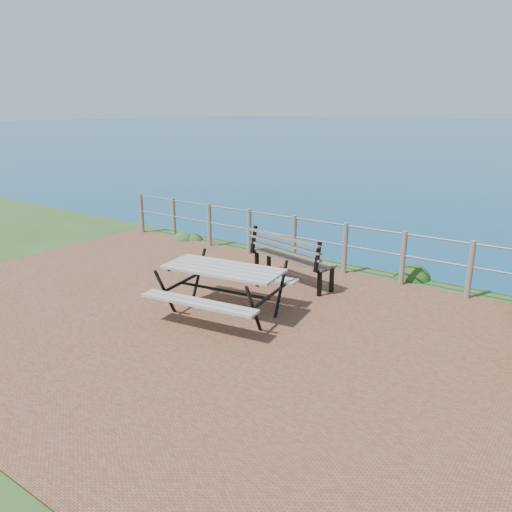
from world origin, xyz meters
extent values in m
cube|color=brown|center=(0.00, 0.00, 0.00)|extent=(10.00, 7.00, 0.12)
cylinder|color=#6B5B4C|center=(-4.60, 3.35, 0.52)|extent=(0.10, 0.10, 1.00)
cylinder|color=#6B5B4C|center=(-3.45, 3.35, 0.52)|extent=(0.10, 0.10, 1.00)
cylinder|color=#6B5B4C|center=(-2.30, 3.35, 0.52)|extent=(0.10, 0.10, 1.00)
cylinder|color=#6B5B4C|center=(-1.15, 3.35, 0.52)|extent=(0.10, 0.10, 1.00)
cylinder|color=#6B5B4C|center=(0.00, 3.35, 0.52)|extent=(0.10, 0.10, 1.00)
cylinder|color=#6B5B4C|center=(1.15, 3.35, 0.52)|extent=(0.10, 0.10, 1.00)
cylinder|color=#6B5B4C|center=(2.30, 3.35, 0.52)|extent=(0.10, 0.10, 1.00)
cylinder|color=#6B5B4C|center=(3.45, 3.35, 0.52)|extent=(0.10, 0.10, 1.00)
cylinder|color=slate|center=(0.00, 3.35, 0.97)|extent=(9.40, 0.04, 0.04)
cylinder|color=slate|center=(0.00, 3.35, 0.57)|extent=(9.40, 0.04, 0.04)
cube|color=#9B958B|center=(0.54, 0.39, 0.77)|extent=(1.92, 1.02, 0.04)
cube|color=#9B958B|center=(0.54, 0.39, 0.47)|extent=(1.84, 0.54, 0.04)
cube|color=#9B958B|center=(0.54, 0.39, 0.47)|extent=(1.84, 0.54, 0.04)
cylinder|color=black|center=(0.54, 0.39, 0.42)|extent=(1.56, 0.29, 0.04)
cube|color=brown|center=(0.62, 2.28, 0.49)|extent=(1.78, 0.79, 0.04)
cube|color=brown|center=(0.62, 2.28, 0.80)|extent=(1.71, 0.49, 0.39)
cube|color=black|center=(0.62, 2.28, 0.26)|extent=(0.07, 0.07, 0.47)
cube|color=black|center=(0.62, 2.28, 0.26)|extent=(0.07, 0.07, 0.47)
cube|color=black|center=(0.62, 2.28, 0.26)|extent=(0.07, 0.07, 0.47)
cube|color=black|center=(0.62, 2.28, 0.26)|extent=(0.07, 0.07, 0.47)
ellipsoid|color=#1E5221|center=(-3.15, 3.64, 0.00)|extent=(0.69, 0.69, 0.39)
ellipsoid|color=#1D3F13|center=(2.21, 4.00, 0.00)|extent=(0.69, 0.69, 0.41)
camera|label=1|loc=(5.16, -5.19, 3.13)|focal=35.00mm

